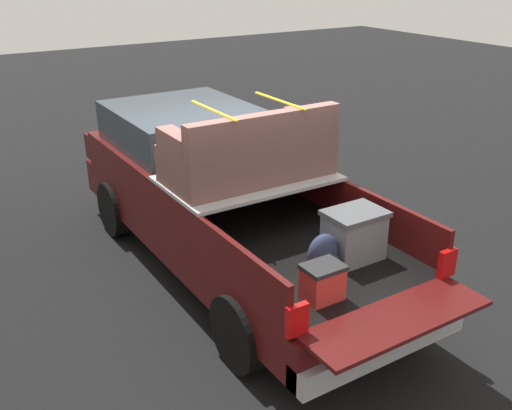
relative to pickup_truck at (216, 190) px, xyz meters
The scene contains 2 objects.
ground_plane 1.02m from the pickup_truck, behind, with size 40.00×40.00×0.00m, color black.
pickup_truck is the anchor object (origin of this frame).
Camera 1 is at (-5.78, 3.26, 3.74)m, focal length 41.00 mm.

